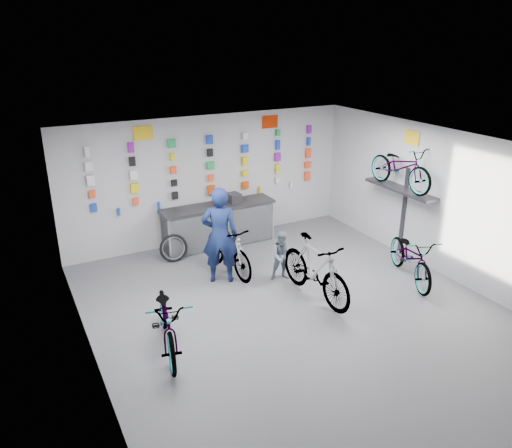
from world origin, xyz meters
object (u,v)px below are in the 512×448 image
counter (219,225)px  bike_center (315,269)px  bike_service (228,248)px  bike_left (167,320)px  customer (283,256)px  bike_right (411,257)px  clerk (220,235)px

counter → bike_center: size_ratio=1.35×
bike_center → bike_service: 2.00m
bike_left → customer: size_ratio=1.89×
counter → bike_center: bearing=-79.6°
bike_center → customer: bearing=95.1°
customer → bike_right: bearing=-8.5°
bike_service → clerk: clerk is taller
bike_right → customer: bearing=172.6°
counter → bike_service: bearing=-106.0°
counter → customer: bearing=-79.0°
bike_left → clerk: (1.69, 1.75, 0.47)m
bike_service → clerk: size_ratio=0.91×
bike_service → counter: bearing=68.5°
counter → bike_right: size_ratio=1.40×
bike_service → clerk: 0.60m
clerk → customer: size_ratio=1.91×
counter → clerk: 1.90m
customer → clerk: bearing=174.4°
bike_left → bike_center: 2.99m
customer → bike_center: bearing=-61.8°
bike_center → clerk: clerk is taller
counter → customer: 2.26m
bike_center → bike_right: (2.14, -0.27, -0.10)m
bike_right → clerk: size_ratio=0.97×
bike_service → bike_center: bearing=-65.9°
clerk → customer: 1.34m
counter → bike_left: bearing=-124.7°
bike_right → bike_service: bearing=167.8°
bike_center → bike_right: size_ratio=1.04×
bike_left → customer: bearing=35.4°
bike_left → bike_right: (5.12, 0.01, -0.01)m
counter → bike_left: bike_left is taller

